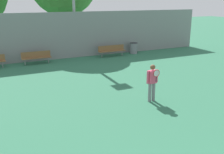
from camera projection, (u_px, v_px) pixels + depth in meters
tennis_player at (152, 81)px, 11.08m from camera, size 0.55×0.41×1.63m
bench_courtside_near at (112, 50)px, 20.13m from camera, size 2.17×0.40×0.83m
bench_courtside_far at (36, 56)px, 17.76m from camera, size 1.96×0.40×0.83m
trash_bin at (134, 48)px, 21.19m from camera, size 0.64×0.64×0.87m
back_fence at (41, 37)px, 18.39m from camera, size 27.14×0.06×3.37m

